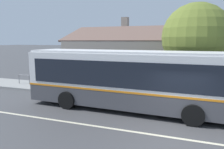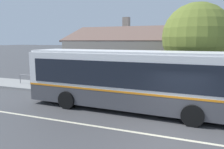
{
  "view_description": "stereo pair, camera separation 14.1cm",
  "coord_description": "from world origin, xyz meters",
  "px_view_note": "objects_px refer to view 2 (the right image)",
  "views": [
    {
      "loc": [
        0.45,
        -8.45,
        3.79
      ],
      "look_at": [
        -4.03,
        3.58,
        1.79
      ],
      "focal_mm": 35.0,
      "sensor_mm": 36.0,
      "label": 1
    },
    {
      "loc": [
        0.58,
        -8.4,
        3.79
      ],
      "look_at": [
        -4.03,
        3.58,
        1.79
      ],
      "focal_mm": 35.0,
      "sensor_mm": 36.0,
      "label": 2
    }
  ],
  "objects_px": {
    "bench_by_building": "(55,81)",
    "street_tree_primary": "(196,37)",
    "transit_bus": "(127,78)",
    "bike_rack": "(25,77)"
  },
  "relations": [
    {
      "from": "transit_bus",
      "to": "street_tree_primary",
      "type": "xyz_separation_m",
      "value": [
        3.42,
        3.94,
        2.26
      ]
    },
    {
      "from": "transit_bus",
      "to": "street_tree_primary",
      "type": "height_order",
      "value": "street_tree_primary"
    },
    {
      "from": "transit_bus",
      "to": "bike_rack",
      "type": "bearing_deg",
      "value": 162.77
    },
    {
      "from": "transit_bus",
      "to": "bench_by_building",
      "type": "relative_size",
      "value": 7.44
    },
    {
      "from": "street_tree_primary",
      "to": "bike_rack",
      "type": "distance_m",
      "value": 13.87
    },
    {
      "from": "transit_bus",
      "to": "bike_rack",
      "type": "xyz_separation_m",
      "value": [
        -10.03,
        3.11,
        -1.06
      ]
    },
    {
      "from": "bench_by_building",
      "to": "bike_rack",
      "type": "height_order",
      "value": "bench_by_building"
    },
    {
      "from": "transit_bus",
      "to": "bench_by_building",
      "type": "height_order",
      "value": "transit_bus"
    },
    {
      "from": "street_tree_primary",
      "to": "bike_rack",
      "type": "xyz_separation_m",
      "value": [
        -13.45,
        -0.84,
        -3.31
      ]
    },
    {
      "from": "bench_by_building",
      "to": "street_tree_primary",
      "type": "bearing_deg",
      "value": 4.56
    }
  ]
}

